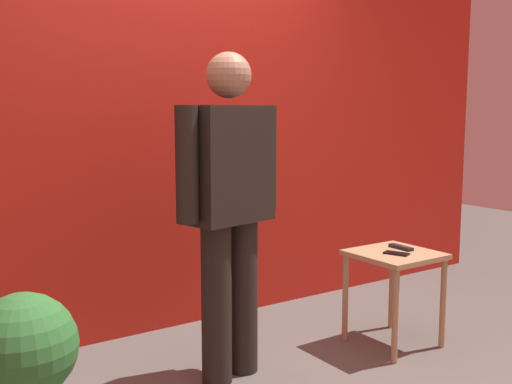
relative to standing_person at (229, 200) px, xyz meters
name	(u,v)px	position (x,y,z in m)	size (l,w,h in m)	color
back_wall_red	(169,103)	(0.12, 0.91, 0.50)	(5.87, 0.12, 2.92)	#B52016
standing_person	(229,200)	(0.00, 0.00, 0.00)	(0.68, 0.32, 1.71)	black
side_table	(394,268)	(1.06, -0.18, -0.48)	(0.47, 0.47, 0.57)	tan
cell_phone	(397,253)	(1.02, -0.22, -0.38)	(0.07, 0.14, 0.01)	black
tv_remote	(401,247)	(1.15, -0.14, -0.37)	(0.04, 0.17, 0.02)	black
potted_plant	(24,361)	(-1.09, -0.17, -0.55)	(0.44, 0.44, 0.69)	brown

